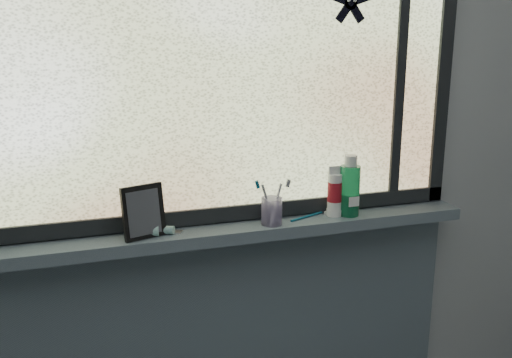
{
  "coord_description": "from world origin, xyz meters",
  "views": [
    {
      "loc": [
        -0.48,
        -0.45,
        1.63
      ],
      "look_at": [
        0.01,
        1.05,
        1.22
      ],
      "focal_mm": 40.0,
      "sensor_mm": 36.0,
      "label": 1
    }
  ],
  "objects_px": {
    "toothbrush_cup": "(272,211)",
    "mouthwash_bottle": "(350,186)",
    "vanity_mirror": "(143,212)",
    "cream_tube": "(335,189)"
  },
  "relations": [
    {
      "from": "toothbrush_cup",
      "to": "mouthwash_bottle",
      "type": "height_order",
      "value": "mouthwash_bottle"
    },
    {
      "from": "vanity_mirror",
      "to": "cream_tube",
      "type": "xyz_separation_m",
      "value": [
        0.65,
        0.02,
        0.01
      ]
    },
    {
      "from": "mouthwash_bottle",
      "to": "cream_tube",
      "type": "distance_m",
      "value": 0.05
    },
    {
      "from": "toothbrush_cup",
      "to": "mouthwash_bottle",
      "type": "xyz_separation_m",
      "value": [
        0.28,
        0.01,
        0.06
      ]
    },
    {
      "from": "cream_tube",
      "to": "toothbrush_cup",
      "type": "bearing_deg",
      "value": -174.82
    },
    {
      "from": "vanity_mirror",
      "to": "toothbrush_cup",
      "type": "relative_size",
      "value": 1.84
    },
    {
      "from": "mouthwash_bottle",
      "to": "cream_tube",
      "type": "height_order",
      "value": "mouthwash_bottle"
    },
    {
      "from": "mouthwash_bottle",
      "to": "cream_tube",
      "type": "relative_size",
      "value": 1.39
    },
    {
      "from": "toothbrush_cup",
      "to": "cream_tube",
      "type": "bearing_deg",
      "value": 5.18
    },
    {
      "from": "vanity_mirror",
      "to": "toothbrush_cup",
      "type": "distance_m",
      "value": 0.41
    }
  ]
}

